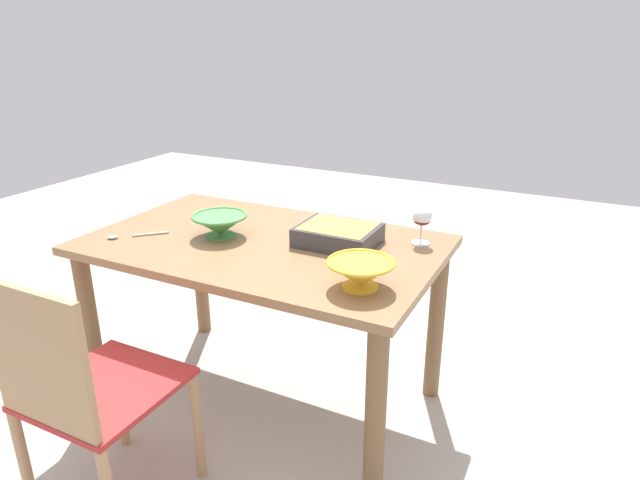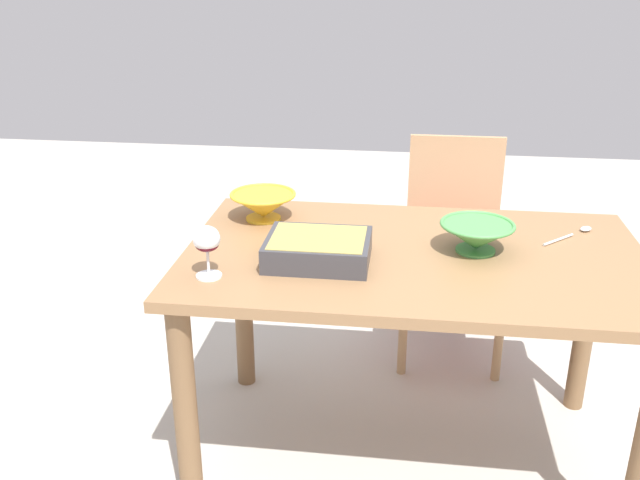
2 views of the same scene
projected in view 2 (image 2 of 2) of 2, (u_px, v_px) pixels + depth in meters
The scene contains 8 objects.
ground_plane at pixel (403, 452), 2.41m from camera, with size 8.00×8.00×0.00m, color #B2ADA3.
dining_table at pixel (413, 286), 2.17m from camera, with size 1.40×0.85×0.75m.
chair at pixel (453, 238), 2.93m from camera, with size 0.41×0.44×0.90m.
wine_glass at pixel (207, 242), 1.93m from camera, with size 0.08×0.08×0.15m.
casserole_dish at pixel (318, 248), 2.05m from camera, with size 0.30×0.24×0.08m.
mixing_bowl at pixel (477, 235), 2.11m from camera, with size 0.23×0.23×0.09m.
small_bowl at pixel (263, 205), 2.37m from camera, with size 0.22×0.22×0.10m.
serving_spoon at pixel (577, 232), 2.26m from camera, with size 0.19×0.18×0.01m.
Camera 2 is at (-0.03, -1.98, 1.59)m, focal length 39.33 mm.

